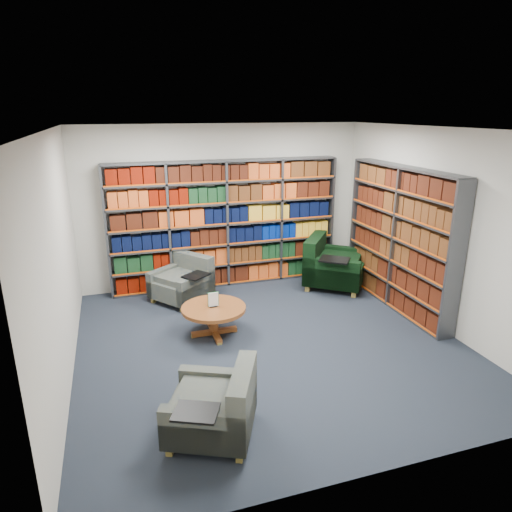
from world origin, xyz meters
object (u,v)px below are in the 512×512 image
object	(u,v)px
chair_teal_left	(185,282)
coffee_table	(214,312)
chair_green_right	(330,267)
chair_teal_front	(219,409)

from	to	relation	value
chair_teal_left	coffee_table	xyz separation A→B (m)	(0.18, -1.39, 0.04)
chair_teal_left	chair_green_right	distance (m)	2.58
chair_teal_left	coffee_table	size ratio (longest dim) A/B	1.26
chair_teal_left	chair_teal_front	xyz separation A→B (m)	(-0.23, -3.45, -0.00)
chair_teal_front	coffee_table	bearing A→B (deg)	78.71
chair_green_right	coffee_table	world-z (taller)	chair_green_right
chair_teal_left	chair_green_right	size ratio (longest dim) A/B	0.82
chair_teal_front	coffee_table	world-z (taller)	chair_teal_front
chair_teal_left	chair_teal_front	size ratio (longest dim) A/B	1.06
chair_teal_front	coffee_table	size ratio (longest dim) A/B	1.19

